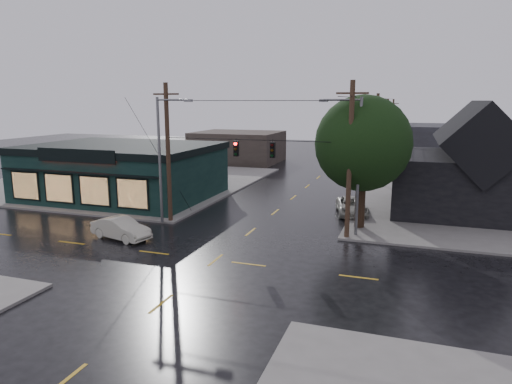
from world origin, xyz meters
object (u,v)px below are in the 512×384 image
(sedan_cream, at_px, (121,228))
(suv_silver, at_px, (352,206))
(utility_pole_nw, at_px, (171,222))
(utility_pole_ne, at_px, (346,239))
(corner_tree, at_px, (363,144))

(sedan_cream, height_order, suv_silver, sedan_cream)
(utility_pole_nw, xyz_separation_m, suv_silver, (12.50, 6.70, 0.68))
(suv_silver, bearing_deg, sedan_cream, -152.79)
(utility_pole_nw, height_order, suv_silver, utility_pole_nw)
(utility_pole_nw, relative_size, utility_pole_ne, 1.00)
(corner_tree, height_order, suv_silver, corner_tree)
(utility_pole_nw, relative_size, sedan_cream, 2.36)
(corner_tree, relative_size, suv_silver, 1.88)
(corner_tree, xyz_separation_m, utility_pole_ne, (-0.50, -2.71, -6.02))
(corner_tree, distance_m, utility_pole_ne, 6.62)
(utility_pole_ne, bearing_deg, corner_tree, 79.55)
(utility_pole_nw, bearing_deg, suv_silver, 28.20)
(utility_pole_nw, bearing_deg, corner_tree, 11.35)
(utility_pole_ne, bearing_deg, suv_silver, 94.27)
(corner_tree, height_order, utility_pole_ne, corner_tree)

